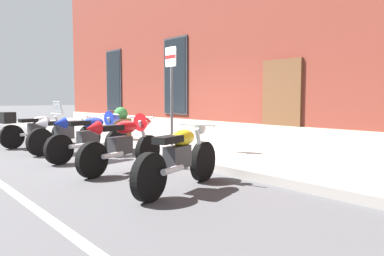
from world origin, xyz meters
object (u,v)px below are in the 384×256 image
at_px(motorcycle_white_sport, 69,131).
at_px(parking_sign, 171,83).
at_px(motorcycle_silver_touring, 34,128).
at_px(motorcycle_red_sport, 125,140).
at_px(barrel_planter, 121,126).
at_px(motorcycle_blue_sport, 93,134).
at_px(motorcycle_yellow_naked, 180,158).

relative_size(motorcycle_white_sport, parking_sign, 0.86).
xyz_separation_m(motorcycle_silver_touring, parking_sign, (4.01, 1.82, 1.17)).
distance_m(motorcycle_red_sport, barrel_planter, 4.02).
bearing_deg(parking_sign, motorcycle_silver_touring, -155.67).
height_order(motorcycle_white_sport, parking_sign, parking_sign).
xyz_separation_m(motorcycle_blue_sport, barrel_planter, (-1.97, 1.80, -0.03)).
relative_size(motorcycle_silver_touring, motorcycle_red_sport, 1.07).
bearing_deg(motorcycle_red_sport, parking_sign, 113.64).
height_order(motorcycle_yellow_naked, parking_sign, parking_sign).
bearing_deg(parking_sign, motorcycle_blue_sport, -119.95).
distance_m(motorcycle_white_sport, parking_sign, 2.99).
relative_size(motorcycle_white_sport, motorcycle_yellow_naked, 1.02).
bearing_deg(motorcycle_red_sport, motorcycle_blue_sport, 176.71).
xyz_separation_m(motorcycle_white_sport, motorcycle_red_sport, (3.03, -0.11, 0.03)).
distance_m(motorcycle_blue_sport, barrel_planter, 2.67).
relative_size(motorcycle_red_sport, motorcycle_yellow_naked, 0.99).
distance_m(motorcycle_white_sport, motorcycle_red_sport, 3.03).
height_order(motorcycle_silver_touring, barrel_planter, motorcycle_silver_touring).
bearing_deg(barrel_planter, motorcycle_white_sport, -73.57).
bearing_deg(motorcycle_silver_touring, motorcycle_yellow_naked, 0.79).
bearing_deg(motorcycle_yellow_naked, parking_sign, 145.39).
bearing_deg(motorcycle_blue_sport, motorcycle_silver_touring, -174.59).
distance_m(motorcycle_blue_sport, parking_sign, 2.08).
xyz_separation_m(motorcycle_silver_touring, motorcycle_white_sport, (1.69, 0.32, 0.01)).
height_order(motorcycle_white_sport, motorcycle_red_sport, motorcycle_red_sport).
bearing_deg(barrel_planter, parking_sign, -5.64).
height_order(motorcycle_red_sport, motorcycle_yellow_naked, motorcycle_red_sport).
distance_m(motorcycle_yellow_naked, parking_sign, 3.27).
distance_m(motorcycle_blue_sport, motorcycle_red_sport, 1.58).
relative_size(motorcycle_red_sport, parking_sign, 0.83).
height_order(motorcycle_blue_sport, parking_sign, parking_sign).
height_order(motorcycle_red_sport, barrel_planter, barrel_planter).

